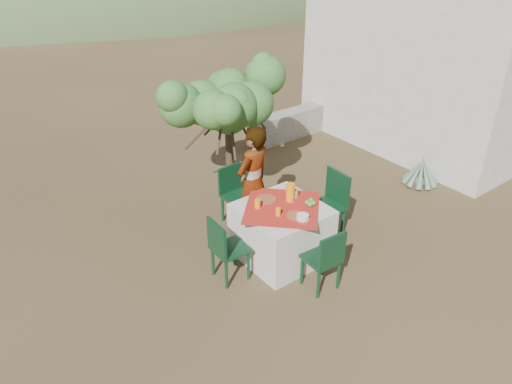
# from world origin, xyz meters

# --- Properties ---
(ground) EXTENTS (160.00, 160.00, 0.00)m
(ground) POSITION_xyz_m (0.00, 0.00, 0.00)
(ground) COLOR #3A2C1A
(ground) RESTS_ON ground
(table) EXTENTS (1.30, 1.30, 0.76)m
(table) POSITION_xyz_m (0.55, 0.43, 0.38)
(table) COLOR beige
(table) RESTS_ON ground
(chair_far) EXTENTS (0.41, 0.41, 0.85)m
(chair_far) POSITION_xyz_m (0.58, 1.54, 0.47)
(chair_far) COLOR black
(chair_far) RESTS_ON ground
(chair_near) EXTENTS (0.41, 0.41, 0.84)m
(chair_near) POSITION_xyz_m (0.53, -0.41, 0.47)
(chair_near) COLOR black
(chair_near) RESTS_ON ground
(chair_left) EXTENTS (0.42, 0.42, 0.86)m
(chair_left) POSITION_xyz_m (-0.31, 0.48, 0.48)
(chair_left) COLOR black
(chair_left) RESTS_ON ground
(chair_right) EXTENTS (0.46, 0.46, 0.96)m
(chair_right) POSITION_xyz_m (1.42, 0.42, 0.53)
(chair_right) COLOR black
(chair_right) RESTS_ON ground
(person) EXTENTS (0.68, 0.53, 1.63)m
(person) POSITION_xyz_m (0.59, 1.10, 0.82)
(person) COLOR #8C6651
(person) RESTS_ON ground
(shrub_tree) EXTENTS (1.67, 1.64, 1.96)m
(shrub_tree) POSITION_xyz_m (0.89, 2.06, 1.55)
(shrub_tree) COLOR #412F20
(shrub_tree) RESTS_ON ground
(agave) EXTENTS (0.60, 0.59, 0.64)m
(agave) POSITION_xyz_m (3.70, 0.55, 0.21)
(agave) COLOR slate
(agave) RESTS_ON ground
(guesthouse) EXTENTS (3.20, 4.20, 3.00)m
(guesthouse) POSITION_xyz_m (5.60, 1.80, 1.50)
(guesthouse) COLOR silver
(guesthouse) RESTS_ON ground
(stone_wall) EXTENTS (2.60, 0.35, 0.55)m
(stone_wall) POSITION_xyz_m (3.60, 3.40, 0.28)
(stone_wall) COLOR gray
(stone_wall) RESTS_ON ground
(plate_far) EXTENTS (0.26, 0.26, 0.01)m
(plate_far) POSITION_xyz_m (0.50, 0.69, 0.77)
(plate_far) COLOR brown
(plate_far) RESTS_ON table
(plate_near) EXTENTS (0.21, 0.21, 0.01)m
(plate_near) POSITION_xyz_m (0.54, 0.17, 0.77)
(plate_near) COLOR brown
(plate_near) RESTS_ON table
(glass_far) EXTENTS (0.07, 0.07, 0.12)m
(glass_far) POSITION_xyz_m (0.29, 0.61, 0.82)
(glass_far) COLOR orange
(glass_far) RESTS_ON table
(glass_near) EXTENTS (0.06, 0.06, 0.10)m
(glass_near) POSITION_xyz_m (0.38, 0.31, 0.81)
(glass_near) COLOR orange
(glass_near) RESTS_ON table
(juice_pitcher) EXTENTS (0.11, 0.11, 0.25)m
(juice_pitcher) POSITION_xyz_m (0.73, 0.49, 0.88)
(juice_pitcher) COLOR orange
(juice_pitcher) RESTS_ON table
(bowl_plate) EXTENTS (0.19, 0.19, 0.01)m
(bowl_plate) POSITION_xyz_m (0.56, 0.05, 0.77)
(bowl_plate) COLOR brown
(bowl_plate) RESTS_ON table
(white_bowl) EXTENTS (0.15, 0.15, 0.06)m
(white_bowl) POSITION_xyz_m (0.56, 0.05, 0.80)
(white_bowl) COLOR silver
(white_bowl) RESTS_ON bowl_plate
(jar_left) EXTENTS (0.07, 0.07, 0.10)m
(jar_left) POSITION_xyz_m (0.86, 0.52, 0.81)
(jar_left) COLOR orange
(jar_left) RESTS_ON table
(jar_right) EXTENTS (0.07, 0.07, 0.11)m
(jar_right) POSITION_xyz_m (0.87, 0.70, 0.82)
(jar_right) COLOR orange
(jar_right) RESTS_ON table
(napkin_holder) EXTENTS (0.08, 0.06, 0.10)m
(napkin_holder) POSITION_xyz_m (0.79, 0.50, 0.81)
(napkin_holder) COLOR silver
(napkin_holder) RESTS_ON table
(fruit_cluster) EXTENTS (0.15, 0.14, 0.07)m
(fruit_cluster) POSITION_xyz_m (0.87, 0.25, 0.80)
(fruit_cluster) COLOR #4D8A32
(fruit_cluster) RESTS_ON table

